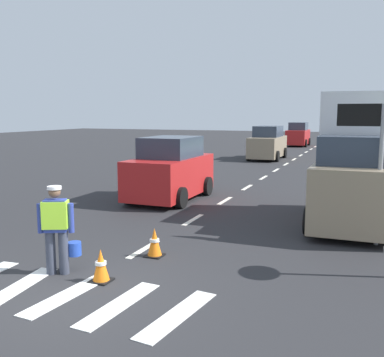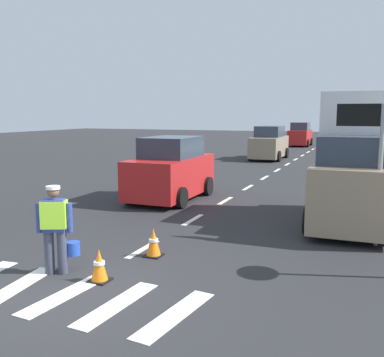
% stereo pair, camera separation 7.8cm
% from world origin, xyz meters
% --- Properties ---
extents(ground_plane, '(96.00, 96.00, 0.00)m').
position_xyz_m(ground_plane, '(0.00, 21.00, 0.00)').
color(ground_plane, '#28282B').
extents(crosswalk_stripes, '(4.55, 1.93, 0.01)m').
position_xyz_m(crosswalk_stripes, '(0.00, -0.03, 0.01)').
color(crosswalk_stripes, white).
rests_on(crosswalk_stripes, ground).
extents(lane_center_line, '(0.14, 46.40, 0.01)m').
position_xyz_m(lane_center_line, '(0.00, 25.20, 0.00)').
color(lane_center_line, silver).
rests_on(lane_center_line, ground).
extents(road_worker, '(0.67, 0.57, 1.67)m').
position_xyz_m(road_worker, '(-0.77, 0.78, 0.93)').
color(road_worker, '#383D4C').
rests_on(road_worker, ground).
extents(lane_direction_sign, '(1.16, 0.11, 3.20)m').
position_xyz_m(lane_direction_sign, '(4.55, 5.00, 2.41)').
color(lane_direction_sign, gray).
rests_on(lane_direction_sign, ground).
extents(traffic_cone_near, '(0.36, 0.36, 0.60)m').
position_xyz_m(traffic_cone_near, '(0.18, 0.72, 0.30)').
color(traffic_cone_near, black).
rests_on(traffic_cone_near, ground).
extents(traffic_cone_far, '(0.36, 0.36, 0.61)m').
position_xyz_m(traffic_cone_far, '(0.44, 2.37, 0.30)').
color(traffic_cone_far, black).
rests_on(traffic_cone_far, ground).
extents(delivery_truck, '(2.16, 4.60, 3.54)m').
position_xyz_m(delivery_truck, '(4.20, 6.98, 1.61)').
color(delivery_truck, gray).
rests_on(delivery_truck, ground).
extents(car_oncoming_second, '(2.01, 4.34, 2.16)m').
position_xyz_m(car_oncoming_second, '(-1.66, 23.29, 1.01)').
color(car_oncoming_second, gray).
rests_on(car_oncoming_second, ground).
extents(car_oncoming_third, '(1.95, 3.85, 2.15)m').
position_xyz_m(car_oncoming_third, '(-1.61, 36.13, 1.00)').
color(car_oncoming_third, red).
rests_on(car_oncoming_third, ground).
extents(car_oncoming_lead, '(2.08, 3.97, 2.18)m').
position_xyz_m(car_oncoming_lead, '(-1.86, 8.29, 1.01)').
color(car_oncoming_lead, red).
rests_on(car_oncoming_lead, ground).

